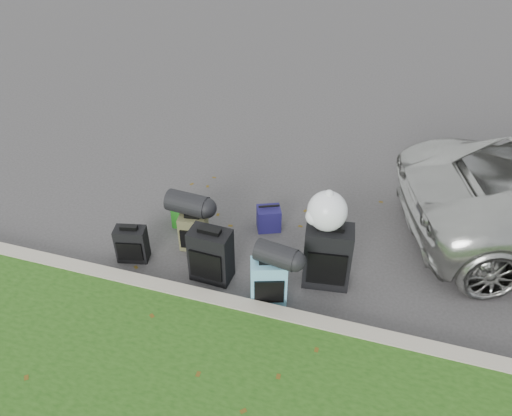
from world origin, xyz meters
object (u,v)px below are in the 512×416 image
(tote_green, at_px, (184,215))
(tote_navy, at_px, (269,219))
(suitcase_large_black_left, at_px, (211,255))
(suitcase_teal, at_px, (269,282))
(suitcase_small_black, at_px, (132,244))
(suitcase_large_black_right, at_px, (327,256))
(suitcase_olive, at_px, (194,232))

(tote_green, distance_m, tote_navy, 1.14)
(suitcase_large_black_left, height_order, suitcase_teal, suitcase_large_black_left)
(suitcase_small_black, bearing_deg, tote_navy, 23.94)
(suitcase_large_black_right, bearing_deg, suitcase_teal, -147.58)
(suitcase_olive, bearing_deg, tote_green, 120.17)
(suitcase_small_black, distance_m, suitcase_teal, 1.80)
(suitcase_olive, relative_size, suitcase_teal, 0.85)
(suitcase_olive, relative_size, tote_green, 1.53)
(suitcase_teal, height_order, tote_green, suitcase_teal)
(suitcase_teal, xyz_separation_m, tote_green, (-1.46, 0.99, -0.13))
(tote_green, height_order, tote_navy, tote_navy)
(suitcase_small_black, xyz_separation_m, suitcase_large_black_right, (2.35, 0.30, 0.16))
(suitcase_small_black, relative_size, tote_navy, 1.43)
(suitcase_small_black, bearing_deg, suitcase_large_black_left, -13.58)
(suitcase_small_black, xyz_separation_m, tote_green, (0.33, 0.81, -0.08))
(suitcase_large_black_right, bearing_deg, suitcase_small_black, 179.37)
(suitcase_large_black_right, xyz_separation_m, tote_green, (-2.03, 0.52, -0.24))
(suitcase_large_black_left, bearing_deg, tote_navy, 72.77)
(suitcase_olive, xyz_separation_m, suitcase_large_black_right, (1.71, -0.13, 0.16))
(suitcase_small_black, distance_m, tote_navy, 1.80)
(suitcase_olive, relative_size, suitcase_large_black_right, 0.60)
(suitcase_olive, height_order, tote_green, suitcase_olive)
(suitcase_large_black_left, relative_size, suitcase_olive, 1.43)
(suitcase_teal, bearing_deg, tote_navy, 87.11)
(tote_navy, bearing_deg, suitcase_olive, -164.49)
(suitcase_small_black, relative_size, suitcase_large_black_right, 0.59)
(suitcase_small_black, xyz_separation_m, tote_navy, (1.44, 1.07, -0.07))
(suitcase_olive, xyz_separation_m, suitcase_teal, (1.15, -0.61, 0.04))
(suitcase_large_black_left, distance_m, tote_navy, 1.17)
(suitcase_large_black_right, bearing_deg, tote_navy, 131.82)
(suitcase_large_black_left, xyz_separation_m, suitcase_teal, (0.74, -0.16, -0.06))
(suitcase_large_black_right, bearing_deg, suitcase_olive, 167.79)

